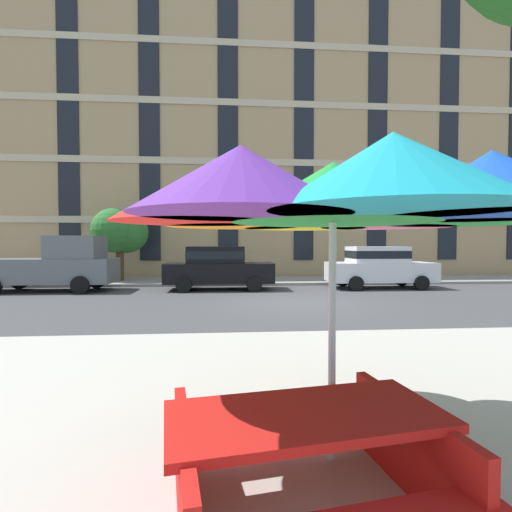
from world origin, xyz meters
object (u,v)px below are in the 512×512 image
Objects in this scene: pickup_gray at (54,265)px; sedan_white at (379,266)px; street_tree_left at (120,232)px; sedan_black at (218,267)px; patio_umbrella at (333,197)px; picnic_table at (306,454)px.

pickup_gray reaches higher than sedan_white.
sedan_white is at bearing -15.15° from street_tree_left.
sedan_white is (6.81, 0.00, 0.00)m from sedan_black.
sedan_black is 12.82m from patio_umbrella.
sedan_black and sedan_white have the same top height.
pickup_gray is at bearing 180.00° from sedan_white.
picnic_table is (0.82, -13.26, -0.46)m from sedan_black.
sedan_black is at bearing 95.17° from patio_umbrella.
patio_umbrella reaches higher than pickup_gray.
patio_umbrella is at bearing -58.98° from pickup_gray.
sedan_black is at bearing 93.52° from picnic_table.
picnic_table is (7.30, -13.26, -0.54)m from pickup_gray.
street_tree_left is 17.43m from picnic_table.
patio_umbrella reaches higher than sedan_white.
street_tree_left is at bearing 110.48° from patio_umbrella.
street_tree_left is at bearing 146.66° from sedan_black.
pickup_gray is 1.42× the size of street_tree_left.
patio_umbrella reaches higher than picnic_table.
pickup_gray is at bearing 180.00° from sedan_black.
street_tree_left reaches higher than patio_umbrella.
patio_umbrella is at bearing -84.83° from sedan_black.
sedan_black is at bearing -33.34° from street_tree_left.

